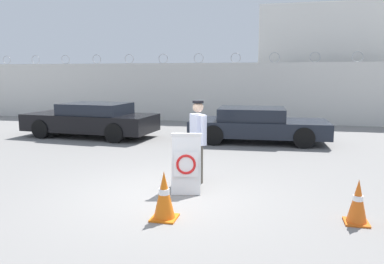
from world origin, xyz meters
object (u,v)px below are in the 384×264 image
object	(u,v)px
barricade_sign	(186,162)
security_guard	(198,137)
parked_car_rear_sedan	(257,124)
traffic_cone_mid	(358,202)
parked_car_front_coupe	(91,120)
traffic_cone_near	(164,195)

from	to	relation	value
barricade_sign	security_guard	size ratio (longest dim) A/B	0.66
security_guard	parked_car_rear_sedan	world-z (taller)	security_guard
traffic_cone_mid	parked_car_front_coupe	world-z (taller)	parked_car_front_coupe
traffic_cone_near	parked_car_rear_sedan	distance (m)	7.30
parked_car_front_coupe	traffic_cone_mid	bearing A→B (deg)	145.23
barricade_sign	parked_car_front_coupe	world-z (taller)	parked_car_front_coupe
barricade_sign	traffic_cone_near	distance (m)	1.51
security_guard	traffic_cone_mid	world-z (taller)	security_guard
traffic_cone_near	barricade_sign	bearing A→B (deg)	90.33
traffic_cone_mid	traffic_cone_near	bearing A→B (deg)	-170.46
traffic_cone_near	parked_car_rear_sedan	xyz separation A→B (m)	(1.01, 7.23, 0.20)
traffic_cone_mid	parked_car_rear_sedan	world-z (taller)	parked_car_rear_sedan
security_guard	traffic_cone_mid	bearing A→B (deg)	-153.39
parked_car_front_coupe	parked_car_rear_sedan	bearing A→B (deg)	-172.47
traffic_cone_near	parked_car_front_coupe	world-z (taller)	parked_car_front_coupe
traffic_cone_near	traffic_cone_mid	bearing A→B (deg)	9.54
security_guard	traffic_cone_near	world-z (taller)	security_guard
barricade_sign	traffic_cone_mid	world-z (taller)	barricade_sign
security_guard	parked_car_front_coupe	size ratio (longest dim) A/B	0.35
traffic_cone_mid	parked_car_rear_sedan	xyz separation A→B (m)	(-1.93, 6.74, 0.24)
traffic_cone_near	parked_car_front_coupe	bearing A→B (deg)	125.38
traffic_cone_near	traffic_cone_mid	world-z (taller)	traffic_cone_near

